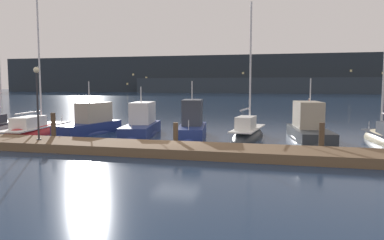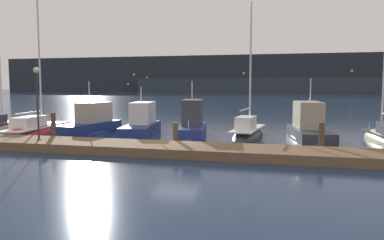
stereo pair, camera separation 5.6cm
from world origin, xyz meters
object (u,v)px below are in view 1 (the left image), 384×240
object	(u,v)px
sailboat_berth_6	(248,136)
dock_lamppost	(37,91)
motorboat_berth_5	(192,130)
sailboat_berth_8	(384,141)
motorboat_berth_7	(309,132)
motorboat_berth_3	(90,128)
channel_buoy	(309,110)
motorboat_berth_4	(141,129)
sailboat_berth_2	(36,132)

from	to	relation	value
sailboat_berth_6	dock_lamppost	size ratio (longest dim) A/B	2.37
motorboat_berth_5	sailboat_berth_8	bearing A→B (deg)	2.26
motorboat_berth_5	motorboat_berth_7	distance (m)	7.52
motorboat_berth_3	motorboat_berth_7	xyz separation A→B (m)	(15.03, 0.69, 0.04)
channel_buoy	dock_lamppost	size ratio (longest dim) A/B	0.51
sailboat_berth_8	dock_lamppost	xyz separation A→B (m)	(-18.98, -6.55, 2.99)
channel_buoy	dock_lamppost	world-z (taller)	dock_lamppost
motorboat_berth_4	motorboat_berth_7	distance (m)	11.20
sailboat_berth_2	motorboat_berth_7	bearing A→B (deg)	5.57
sailboat_berth_6	dock_lamppost	world-z (taller)	sailboat_berth_6
motorboat_berth_5	motorboat_berth_7	world-z (taller)	motorboat_berth_7
sailboat_berth_6	motorboat_berth_3	bearing A→B (deg)	-179.18
sailboat_berth_6	motorboat_berth_7	distance (m)	3.87
sailboat_berth_2	motorboat_berth_4	size ratio (longest dim) A/B	1.69
sailboat_berth_2	channel_buoy	world-z (taller)	sailboat_berth_2
motorboat_berth_4	sailboat_berth_2	bearing A→B (deg)	-169.86
sailboat_berth_8	dock_lamppost	distance (m)	20.30
motorboat_berth_3	motorboat_berth_5	xyz separation A→B (m)	(7.55, -0.11, 0.04)
motorboat_berth_3	dock_lamppost	bearing A→B (deg)	-86.81
channel_buoy	motorboat_berth_3	bearing A→B (deg)	-133.56
motorboat_berth_4	sailboat_berth_8	xyz separation A→B (m)	(15.49, 0.15, -0.25)
motorboat_berth_4	channel_buoy	distance (m)	20.56
motorboat_berth_4	dock_lamppost	world-z (taller)	dock_lamppost
dock_lamppost	sailboat_berth_6	bearing A→B (deg)	30.36
sailboat_berth_2	dock_lamppost	xyz separation A→B (m)	(3.92, -5.08, 3.00)
motorboat_berth_4	sailboat_berth_8	world-z (taller)	sailboat_berth_8
dock_lamppost	motorboat_berth_7	bearing A→B (deg)	25.15
motorboat_berth_4	motorboat_berth_7	bearing A→B (deg)	2.50
sailboat_berth_2	motorboat_berth_5	bearing A→B (deg)	5.19
sailboat_berth_6	sailboat_berth_8	size ratio (longest dim) A/B	1.05
sailboat_berth_6	channel_buoy	xyz separation A→B (m)	(4.77, 16.64, 0.60)
dock_lamppost	sailboat_berth_2	bearing A→B (deg)	127.70
motorboat_berth_4	sailboat_berth_6	size ratio (longest dim) A/B	0.71
channel_buoy	sailboat_berth_2	bearing A→B (deg)	-137.49
motorboat_berth_5	dock_lamppost	world-z (taller)	dock_lamppost
sailboat_berth_6	channel_buoy	bearing A→B (deg)	73.99
sailboat_berth_6	dock_lamppost	xyz separation A→B (m)	(-10.86, -6.36, 2.95)
sailboat_berth_2	dock_lamppost	bearing A→B (deg)	-52.30
sailboat_berth_8	channel_buoy	size ratio (longest dim) A/B	4.38
sailboat_berth_2	motorboat_berth_3	size ratio (longest dim) A/B	1.77
sailboat_berth_2	sailboat_berth_8	size ratio (longest dim) A/B	1.26
channel_buoy	dock_lamppost	xyz separation A→B (m)	(-15.63, -23.00, 2.35)
sailboat_berth_2	motorboat_berth_7	xyz separation A→B (m)	(18.61, 1.82, 0.34)
sailboat_berth_6	sailboat_berth_2	bearing A→B (deg)	-175.05
motorboat_berth_4	motorboat_berth_5	size ratio (longest dim) A/B	1.15
sailboat_berth_6	motorboat_berth_5	bearing A→B (deg)	-175.78
sailboat_berth_2	dock_lamppost	distance (m)	7.08
motorboat_berth_4	channel_buoy	world-z (taller)	motorboat_berth_4
motorboat_berth_5	channel_buoy	bearing A→B (deg)	63.51
sailboat_berth_2	motorboat_berth_5	size ratio (longest dim) A/B	1.95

